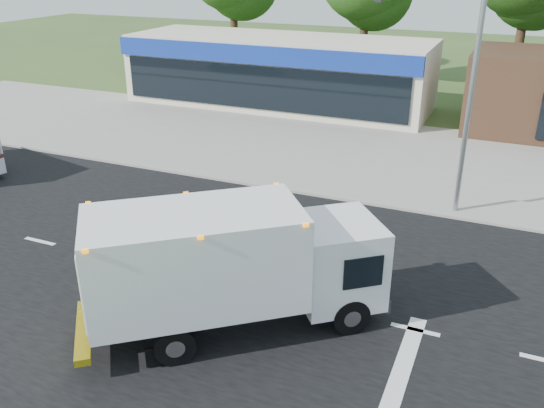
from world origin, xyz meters
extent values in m
plane|color=#385123|center=(0.00, 0.00, 0.00)|extent=(120.00, 120.00, 0.00)
cube|color=black|center=(0.00, 0.00, 0.00)|extent=(60.00, 14.00, 0.02)
cube|color=gray|center=(0.00, 8.20, 0.06)|extent=(60.00, 2.40, 0.12)
cube|color=gray|center=(0.00, 14.00, 0.01)|extent=(60.00, 9.00, 0.02)
cube|color=silver|center=(-9.00, 0.00, 0.02)|extent=(1.20, 0.15, 0.01)
cube|color=silver|center=(-6.00, 0.00, 0.02)|extent=(1.20, 0.15, 0.01)
cube|color=silver|center=(-3.00, 0.00, 0.02)|extent=(1.20, 0.15, 0.01)
cube|color=silver|center=(0.00, 0.00, 0.02)|extent=(1.20, 0.15, 0.01)
cube|color=silver|center=(3.00, 0.00, 0.02)|extent=(1.20, 0.15, 0.01)
cube|color=black|center=(-1.85, -2.17, 0.69)|extent=(4.48, 3.83, 0.35)
cube|color=silver|center=(0.90, 0.00, 1.53)|extent=(2.86, 2.89, 2.07)
cube|color=black|center=(1.64, 0.58, 1.73)|extent=(1.28, 1.56, 0.89)
cube|color=white|center=(-1.85, -2.17, 2.07)|extent=(5.34, 4.92, 2.32)
cube|color=silver|center=(-3.80, -3.72, 2.02)|extent=(1.27, 1.59, 1.87)
cube|color=yellow|center=(-3.94, -3.83, 0.54)|extent=(1.74, 2.07, 0.18)
cube|color=orange|center=(-1.85, -2.17, 3.21)|extent=(5.21, 4.82, 0.08)
cylinder|color=black|center=(0.36, 0.76, 0.47)|extent=(0.93, 0.82, 0.95)
cylinder|color=black|center=(1.52, -0.71, 0.47)|extent=(0.93, 0.82, 0.95)
cylinder|color=black|center=(-3.00, -1.83, 0.47)|extent=(0.93, 0.82, 0.95)
cylinder|color=black|center=(-1.78, -3.38, 0.47)|extent=(0.93, 0.82, 0.95)
imported|color=tan|center=(-3.61, -1.60, 0.93)|extent=(0.81, 0.73, 1.85)
sphere|color=white|center=(-3.61, -1.60, 1.82)|extent=(0.28, 0.28, 0.28)
cube|color=beige|center=(-9.00, 20.00, 2.00)|extent=(18.00, 6.00, 4.00)
cube|color=navy|center=(-9.00, 16.95, 3.40)|extent=(18.00, 0.30, 1.00)
cube|color=black|center=(-9.00, 16.95, 1.60)|extent=(17.00, 0.12, 2.40)
cylinder|color=gray|center=(3.00, 7.60, 4.00)|extent=(0.18, 0.18, 8.00)
cylinder|color=#332114|center=(-16.00, 28.00, 3.67)|extent=(0.56, 0.56, 7.35)
cylinder|color=#332114|center=(-6.00, 28.00, 3.43)|extent=(0.56, 0.56, 6.86)
cylinder|color=#332114|center=(4.00, 28.00, 3.92)|extent=(0.56, 0.56, 7.84)
camera|label=1|loc=(4.39, -12.19, 8.56)|focal=38.00mm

